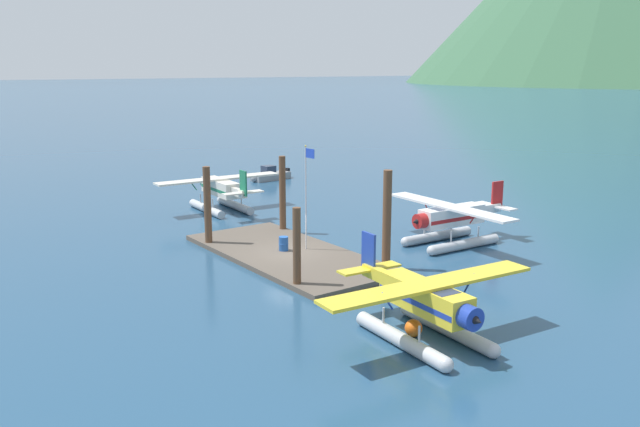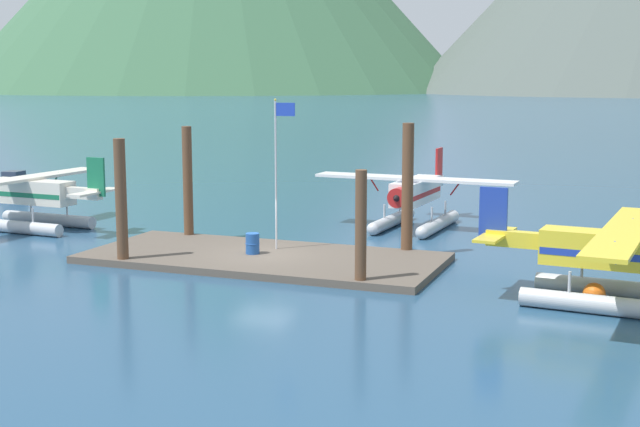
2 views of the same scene
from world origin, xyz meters
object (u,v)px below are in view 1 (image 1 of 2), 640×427
fuel_drum (284,244)px  mooring_buoy (414,328)px  flagpole (307,186)px  boat_grey_open_west (270,175)px  seaplane_yellow_stbd_aft (425,306)px  seaplane_white_bow_right (451,221)px  seaplane_cream_port_fwd (220,192)px

fuel_drum → mooring_buoy: bearing=-9.5°
flagpole → mooring_buoy: (13.35, -3.69, -3.92)m
boat_grey_open_west → flagpole: bearing=-26.9°
flagpole → seaplane_yellow_stbd_aft: flagpole is taller
mooring_buoy → seaplane_white_bow_right: size_ratio=0.07×
seaplane_yellow_stbd_aft → seaplane_white_bow_right: bearing=129.3°
fuel_drum → mooring_buoy: fuel_drum is taller
mooring_buoy → seaplane_cream_port_fwd: 28.38m
seaplane_white_bow_right → seaplane_cream_port_fwd: bearing=-158.2°
fuel_drum → seaplane_cream_port_fwd: bearing=168.2°
seaplane_white_bow_right → seaplane_yellow_stbd_aft: (10.22, -12.48, 0.00)m
flagpole → seaplane_white_bow_right: (3.74, 8.85, -2.73)m
seaplane_white_bow_right → seaplane_cream_port_fwd: size_ratio=1.00×
seaplane_cream_port_fwd → fuel_drum: bearing=-11.8°
fuel_drum → seaplane_cream_port_fwd: size_ratio=0.08×
boat_grey_open_west → seaplane_white_bow_right: bearing=-7.6°
seaplane_white_bow_right → fuel_drum: bearing=-113.2°
mooring_buoy → seaplane_yellow_stbd_aft: 1.34m
flagpole → seaplane_cream_port_fwd: 14.85m
boat_grey_open_west → seaplane_yellow_stbd_aft: bearing=-22.7°
fuel_drum → flagpole: bearing=65.0°
seaplane_white_bow_right → seaplane_cream_port_fwd: 19.65m
seaplane_cream_port_fwd → seaplane_yellow_stbd_aft: bearing=-10.4°
seaplane_white_bow_right → boat_grey_open_west: seaplane_white_bow_right is taller
flagpole → seaplane_cream_port_fwd: size_ratio=0.62×
seaplane_white_bow_right → boat_grey_open_west: 28.99m
seaplane_white_bow_right → seaplane_cream_port_fwd: same height
seaplane_white_bow_right → seaplane_cream_port_fwd: (-18.25, -7.28, 0.00)m
fuel_drum → seaplane_yellow_stbd_aft: seaplane_yellow_stbd_aft is taller
seaplane_yellow_stbd_aft → fuel_drum: bearing=171.1°
fuel_drum → seaplane_yellow_stbd_aft: 14.79m
mooring_buoy → boat_grey_open_west: (-38.33, 16.37, 0.10)m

